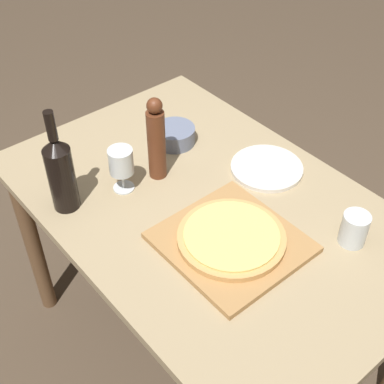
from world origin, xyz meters
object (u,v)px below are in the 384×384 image
pizza (231,237)px  wine_bottle (61,172)px  wine_glass (121,162)px  pepper_mill (156,140)px  small_bowl (175,135)px

pizza → wine_bottle: wine_bottle is taller
wine_bottle → wine_glass: (0.17, -0.04, -0.03)m
pizza → wine_bottle: 0.52m
pizza → wine_bottle: (-0.27, 0.43, 0.10)m
wine_bottle → wine_glass: size_ratio=2.25×
pepper_mill → wine_glass: 0.13m
pepper_mill → small_bowl: 0.21m
wine_bottle → small_bowl: wine_bottle is taller
wine_bottle → wine_glass: bearing=-14.5°
small_bowl → wine_bottle: bearing=-174.7°
pizza → wine_bottle: bearing=121.7°
pizza → small_bowl: small_bowl is taller
pepper_mill → small_bowl: size_ratio=2.02×
wine_bottle → pizza: bearing=-58.3°
pizza → wine_glass: (-0.09, 0.39, 0.07)m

